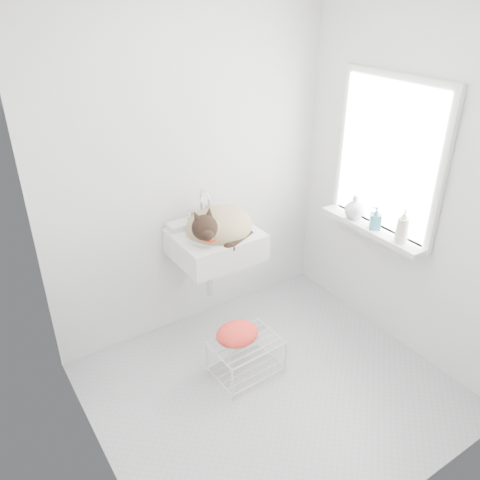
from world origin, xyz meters
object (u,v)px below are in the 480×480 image
sink (215,232)px  cat (218,227)px  wire_rack (246,355)px  bottle_b (374,228)px  bottle_c (353,218)px  bottle_a (400,241)px

sink → cat: (0.01, -0.02, 0.04)m
wire_rack → bottle_b: (1.05, -0.06, 0.70)m
bottle_c → sink: bearing=159.4°
sink → bottle_c: bearing=-20.6°
bottle_a → bottle_b: (0.00, 0.23, 0.00)m
bottle_c → cat: bearing=160.1°
cat → wire_rack: (-0.09, -0.50, -0.74)m
bottle_a → bottle_b: size_ratio=1.21×
bottle_a → bottle_b: bottle_a is taller
sink → cat: size_ratio=1.07×
wire_rack → bottle_b: bearing=-3.2°
sink → bottle_b: 1.13m
cat → bottle_a: cat is taller
bottle_b → bottle_c: 0.21m
sink → cat: bearing=-60.9°
cat → bottle_a: bearing=-47.3°
cat → bottle_a: 1.24m
sink → bottle_c: (0.97, -0.37, 0.00)m
wire_rack → bottle_c: size_ratio=2.40×
sink → wire_rack: (-0.08, -0.51, -0.70)m
wire_rack → bottle_a: bearing=-15.4°
cat → bottle_c: size_ratio=2.93×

